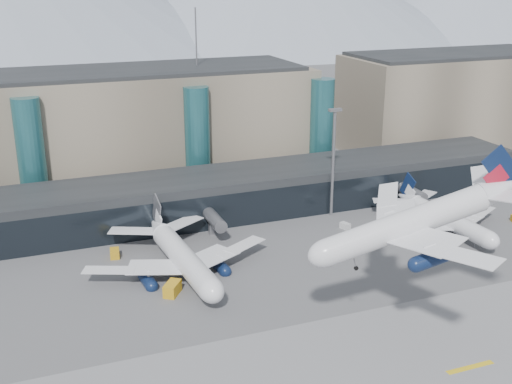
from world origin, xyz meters
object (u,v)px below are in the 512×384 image
(veh_d, at_px, (411,211))
(veh_h, at_px, (172,289))
(lightmast_mid, at_px, (333,157))
(veh_b, at_px, (115,253))
(jet_parked_mid, at_px, (178,246))
(veh_g, at_px, (345,226))
(jet_parked_right, at_px, (440,211))
(hero_jet, at_px, (426,212))
(veh_c, at_px, (322,258))

(veh_d, height_order, veh_h, veh_h)
(lightmast_mid, bearing_deg, veh_b, -173.80)
(veh_b, xyz_separation_m, veh_h, (7.01, -19.68, 0.28))
(jet_parked_mid, bearing_deg, veh_g, -84.76)
(jet_parked_right, distance_m, veh_b, 71.43)
(jet_parked_mid, xyz_separation_m, veh_b, (-10.74, 9.79, -3.89))
(hero_jet, distance_m, veh_b, 63.76)
(jet_parked_right, distance_m, veh_d, 10.29)
(veh_h, bearing_deg, jet_parked_mid, 14.61)
(veh_g, bearing_deg, lightmast_mid, 155.84)
(veh_b, bearing_deg, jet_parked_right, -90.43)
(jet_parked_mid, height_order, veh_c, jet_parked_mid)
(lightmast_mid, distance_m, hero_jet, 51.80)
(veh_c, bearing_deg, veh_g, 45.16)
(hero_jet, xyz_separation_m, jet_parked_right, (29.31, 34.14, -15.71))
(lightmast_mid, xyz_separation_m, jet_parked_mid, (-41.21, -15.43, -9.68))
(hero_jet, height_order, veh_h, hero_jet)
(lightmast_mid, distance_m, veh_d, 23.38)
(veh_b, bearing_deg, veh_c, -106.09)
(veh_d, bearing_deg, veh_b, 136.18)
(veh_b, bearing_deg, hero_jet, -129.21)
(hero_jet, relative_size, veh_c, 11.64)
(hero_jet, xyz_separation_m, veh_c, (-3.16, 27.63, -18.97))
(jet_parked_right, bearing_deg, veh_c, 98.19)
(jet_parked_right, distance_m, veh_g, 21.30)
(veh_c, xyz_separation_m, veh_h, (-31.07, -2.56, 0.23))
(veh_b, relative_size, veh_g, 1.25)
(hero_jet, height_order, veh_g, hero_jet)
(veh_b, relative_size, veh_h, 0.72)
(veh_g, height_order, veh_h, veh_h)
(jet_parked_mid, xyz_separation_m, veh_c, (27.34, -7.34, -3.84))
(jet_parked_right, height_order, veh_d, jet_parked_right)
(veh_g, bearing_deg, veh_d, 79.72)
(hero_jet, bearing_deg, jet_parked_right, 57.76)
(veh_d, bearing_deg, jet_parked_right, -128.66)
(lightmast_mid, height_order, veh_c, lightmast_mid)
(hero_jet, distance_m, veh_c, 33.66)
(hero_jet, bearing_deg, lightmast_mid, 86.41)
(veh_d, bearing_deg, hero_jet, -166.16)
(lightmast_mid, bearing_deg, jet_parked_right, -41.13)
(veh_c, bearing_deg, veh_d, 24.88)
(veh_b, bearing_deg, lightmast_mid, -75.68)
(veh_h, bearing_deg, jet_parked_right, -46.61)
(lightmast_mid, relative_size, veh_h, 6.29)
(veh_b, distance_m, veh_c, 41.75)
(jet_parked_mid, height_order, veh_d, jet_parked_mid)
(lightmast_mid, relative_size, hero_jet, 0.68)
(jet_parked_right, relative_size, veh_h, 8.37)
(veh_d, bearing_deg, lightmast_mid, 116.81)
(hero_jet, bearing_deg, veh_d, 65.33)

